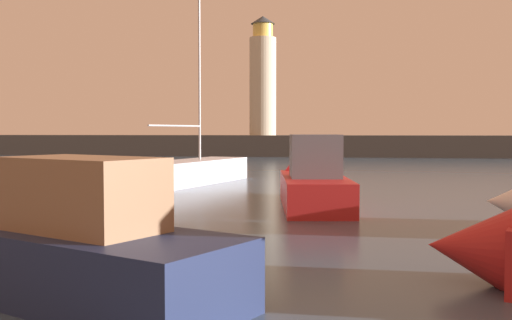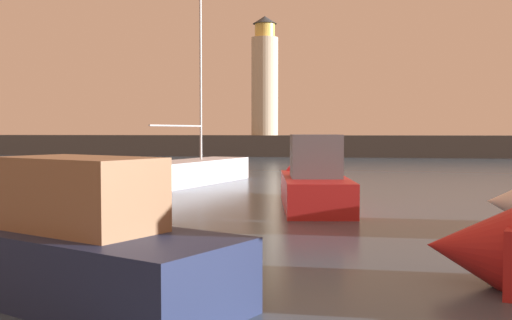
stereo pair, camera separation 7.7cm
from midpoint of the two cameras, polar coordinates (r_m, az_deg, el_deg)
The scene contains 6 objects.
ground_plane at distance 33.36m, azimuth 4.15°, elevation -1.97°, with size 220.00×220.00×0.00m, color #384C60.
breakwater at distance 64.94m, azimuth 6.33°, elevation 1.32°, with size 82.62×4.24×2.26m, color #423F3D.
lighthouse at distance 65.70m, azimuth 0.86°, elevation 7.62°, with size 2.87×2.87×12.76m.
motorboat_2 at distance 11.47m, azimuth -21.12°, elevation -7.38°, with size 8.29×5.45×2.75m.
motorboat_3 at distance 22.88m, azimuth 5.39°, elevation -2.15°, with size 3.25×8.45×3.05m.
sailboat_moored at distance 31.86m, azimuth -5.89°, elevation -1.04°, with size 4.57×9.24×11.13m.
Camera 2 is at (2.61, -1.41, 2.75)m, focal length 42.56 mm.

